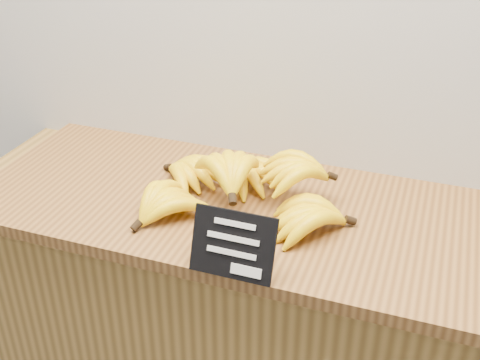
% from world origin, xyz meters
% --- Properties ---
extents(counter, '(1.48, 0.50, 0.90)m').
position_xyz_m(counter, '(-0.10, 2.75, 0.45)').
color(counter, olive).
rests_on(counter, ground).
extents(counter_top, '(1.30, 0.54, 0.03)m').
position_xyz_m(counter_top, '(-0.10, 2.75, 0.92)').
color(counter_top, brown).
rests_on(counter_top, counter).
extents(chalkboard_sign, '(0.17, 0.05, 0.13)m').
position_xyz_m(chalkboard_sign, '(-0.05, 2.50, 0.99)').
color(chalkboard_sign, black).
rests_on(chalkboard_sign, counter_top).
extents(banana_pile, '(0.54, 0.38, 0.12)m').
position_xyz_m(banana_pile, '(-0.12, 2.74, 0.98)').
color(banana_pile, yellow).
rests_on(banana_pile, counter_top).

